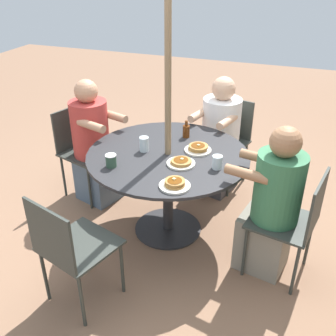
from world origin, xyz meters
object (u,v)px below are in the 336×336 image
patio_chair_north (82,146)px  pancake_plate_b (198,149)px  patio_table (168,167)px  diner_north (94,147)px  patio_chair_west (227,136)px  syrup_bottle (186,131)px  patio_chair_south (294,219)px  patio_chair_east (69,246)px  coffee_cup (111,161)px  diner_south (271,208)px  drinking_glass_a (144,144)px  diner_west (219,141)px  drinking_glass_b (217,162)px  pancake_plate_a (181,163)px  pancake_plate_c (175,184)px

patio_chair_north → pancake_plate_b: 1.24m
patio_table → diner_north: bearing=-107.2°
diner_north → patio_chair_west: diner_north is taller
pancake_plate_b → syrup_bottle: syrup_bottle is taller
patio_table → patio_chair_south: size_ratio=1.49×
patio_chair_east → syrup_bottle: bearing=92.7°
patio_table → coffee_cup: size_ratio=13.38×
diner_south → drinking_glass_a: bearing=93.2°
patio_table → diner_south: 0.87m
patio_table → patio_chair_west: (-1.00, 0.27, -0.11)m
coffee_cup → diner_west: bearing=155.0°
diner_north → patio_chair_north: bearing=-90.0°
patio_table → patio_chair_south: 1.04m
patio_chair_south → drinking_glass_b: patio_chair_south is taller
patio_chair_south → diner_west: diner_west is taller
pancake_plate_b → syrup_bottle: (-0.22, -0.17, 0.04)m
patio_table → pancake_plate_b: pancake_plate_b is taller
diner_south → drinking_glass_b: bearing=92.1°
patio_chair_south → coffee_cup: 1.37m
diner_north → drinking_glass_b: size_ratio=11.71×
diner_north → patio_chair_south: diner_north is taller
patio_table → patio_chair_east: size_ratio=1.49×
diner_north → drinking_glass_b: bearing=91.2°
diner_west → coffee_cup: (1.17, -0.55, 0.27)m
patio_chair_north → patio_chair_east: size_ratio=1.00×
patio_chair_east → pancake_plate_b: (-1.11, 0.52, 0.26)m
patio_chair_south → syrup_bottle: 1.16m
patio_chair_north → diner_north: 0.17m
diner_south → coffee_cup: (0.17, -1.17, 0.25)m
patio_chair_west → pancake_plate_a: bearing=99.2°
pancake_plate_c → coffee_cup: 0.55m
pancake_plate_c → syrup_bottle: size_ratio=1.46×
diner_west → coffee_cup: size_ratio=11.92×
diner_north → patio_chair_east: (1.24, 0.52, -0.04)m
diner_south → syrup_bottle: bearing=68.9°
patio_chair_east → patio_chair_west: bearing=91.2°
diner_south → pancake_plate_b: size_ratio=5.42×
pancake_plate_c → patio_chair_east: bearing=-44.2°
pancake_plate_b → diner_west: bearing=178.8°
diner_north → pancake_plate_c: size_ratio=5.46×
coffee_cup → drinking_glass_b: size_ratio=0.96×
drinking_glass_b → drinking_glass_a: bearing=-97.5°
patio_chair_east → syrup_bottle: 1.41m
syrup_bottle → coffee_cup: 0.77m
diner_north → patio_chair_west: size_ratio=1.37×
patio_table → pancake_plate_c: pancake_plate_c is taller
patio_chair_north → patio_chair_south: size_ratio=1.00×
coffee_cup → pancake_plate_c: bearing=78.2°
patio_chair_west → drinking_glass_a: (1.02, -0.46, 0.30)m
patio_chair_east → syrup_bottle: (-1.33, 0.35, 0.29)m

